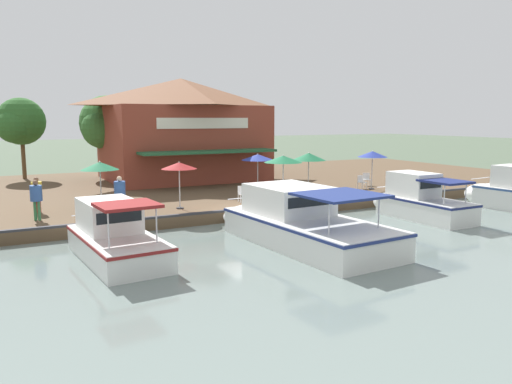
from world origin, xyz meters
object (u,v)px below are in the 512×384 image
at_px(patio_umbrella_near_quay_edge, 258,157).
at_px(motorboat_mid_row, 416,201).
at_px(patio_umbrella_mid_patio_right, 100,166).
at_px(motorboat_fourth_along, 294,221).
at_px(cafe_chair_under_first_umbrella, 361,181).
at_px(tree_downstream_bank, 106,124).
at_px(patio_umbrella_far_corner, 372,154).
at_px(patio_umbrella_mid_patio_left, 179,166).
at_px(person_near_entrance, 36,195).
at_px(cafe_chair_mid_patio, 303,190).
at_px(waterfront_restaurant, 182,128).
at_px(tree_upstream_bank, 19,123).
at_px(person_at_quay_edge, 120,190).
at_px(cafe_chair_facing_river, 242,193).
at_px(person_mid_patio, 37,190).
at_px(patio_umbrella_back_row, 309,157).
at_px(motorboat_second_along, 112,236).
at_px(cafe_chair_back_row_seat, 366,179).
at_px(patio_umbrella_by_entrance, 283,159).
at_px(mooring_post, 136,210).

xyz_separation_m(patio_umbrella_near_quay_edge, motorboat_mid_row, (8.09, 4.77, -1.82)).
bearing_deg(patio_umbrella_mid_patio_right, motorboat_fourth_along, 36.72).
height_order(patio_umbrella_near_quay_edge, cafe_chair_under_first_umbrella, patio_umbrella_near_quay_edge).
relative_size(patio_umbrella_mid_patio_right, tree_downstream_bank, 0.38).
bearing_deg(patio_umbrella_far_corner, motorboat_mid_row, -20.76).
bearing_deg(patio_umbrella_mid_patio_left, tree_downstream_bank, -178.20).
distance_m(person_near_entrance, tree_downstream_bank, 16.39).
relative_size(patio_umbrella_far_corner, cafe_chair_mid_patio, 2.88).
distance_m(waterfront_restaurant, tree_upstream_bank, 11.80).
distance_m(person_near_entrance, motorboat_fourth_along, 11.26).
relative_size(person_at_quay_edge, motorboat_mid_row, 0.31).
bearing_deg(patio_umbrella_far_corner, person_at_quay_edge, -85.63).
distance_m(cafe_chair_facing_river, person_mid_patio, 10.14).
bearing_deg(person_mid_patio, patio_umbrella_back_row, 87.75).
xyz_separation_m(waterfront_restaurant, motorboat_mid_row, (17.05, 6.34, -3.42)).
distance_m(waterfront_restaurant, cafe_chair_mid_patio, 12.83).
distance_m(cafe_chair_under_first_umbrella, motorboat_second_along, 18.26).
bearing_deg(cafe_chair_back_row_seat, person_near_entrance, -83.66).
relative_size(patio_umbrella_far_corner, person_at_quay_edge, 1.36).
bearing_deg(patio_umbrella_far_corner, motorboat_second_along, -70.21).
xyz_separation_m(patio_umbrella_near_quay_edge, tree_upstream_bank, (-14.11, -12.17, 2.00)).
bearing_deg(waterfront_restaurant, patio_umbrella_mid_patio_left, -20.15).
xyz_separation_m(waterfront_restaurant, motorboat_second_along, (17.26, -8.80, -3.50)).
distance_m(patio_umbrella_by_entrance, person_at_quay_edge, 8.71).
distance_m(cafe_chair_back_row_seat, tree_upstream_bank, 25.12).
bearing_deg(tree_downstream_bank, tree_upstream_bank, -109.19).
relative_size(motorboat_fourth_along, tree_downstream_bank, 1.53).
relative_size(cafe_chair_back_row_seat, cafe_chair_under_first_umbrella, 1.00).
height_order(waterfront_restaurant, patio_umbrella_far_corner, waterfront_restaurant).
height_order(patio_umbrella_mid_patio_left, person_mid_patio, patio_umbrella_mid_patio_left).
bearing_deg(tree_upstream_bank, person_at_quay_edge, 10.60).
bearing_deg(person_mid_patio, motorboat_second_along, 14.38).
bearing_deg(patio_umbrella_mid_patio_left, patio_umbrella_by_entrance, 85.39).
relative_size(patio_umbrella_mid_patio_left, patio_umbrella_back_row, 0.96).
xyz_separation_m(patio_umbrella_mid_patio_right, motorboat_second_along, (7.12, -0.98, -1.89)).
bearing_deg(cafe_chair_facing_river, tree_upstream_bank, -149.37).
distance_m(cafe_chair_back_row_seat, mooring_post, 16.85).
relative_size(motorboat_mid_row, tree_upstream_bank, 0.97).
xyz_separation_m(patio_umbrella_near_quay_edge, person_near_entrance, (2.86, -12.44, -1.00)).
bearing_deg(waterfront_restaurant, motorboat_second_along, -27.02).
bearing_deg(cafe_chair_facing_river, waterfront_restaurant, 176.40).
xyz_separation_m(cafe_chair_facing_river, cafe_chair_back_row_seat, (-1.97, 10.15, 0.00)).
height_order(motorboat_second_along, tree_upstream_bank, tree_upstream_bank).
xyz_separation_m(patio_umbrella_near_quay_edge, patio_umbrella_by_entrance, (3.45, -0.29, 0.14)).
xyz_separation_m(patio_umbrella_back_row, patio_umbrella_mid_patio_right, (-0.28, -12.06, -0.06)).
distance_m(waterfront_restaurant, person_mid_patio, 14.78).
relative_size(patio_umbrella_near_quay_edge, tree_downstream_bank, 0.38).
bearing_deg(patio_umbrella_back_row, motorboat_second_along, -62.30).
height_order(patio_umbrella_far_corner, motorboat_fourth_along, patio_umbrella_far_corner).
distance_m(patio_umbrella_near_quay_edge, cafe_chair_facing_river, 3.82).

